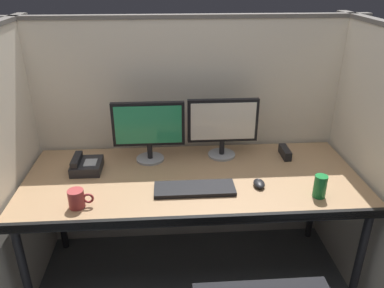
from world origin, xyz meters
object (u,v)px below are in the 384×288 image
desk (193,185)px  monitor_right (223,124)px  computer_mouse (259,184)px  coffee_mug (77,199)px  keyboard_main (195,189)px  soda_can (320,186)px  red_stapler (285,152)px  desk_phone (86,165)px  monitor_left (149,128)px

desk → monitor_right: monitor_right is taller
computer_mouse → coffee_mug: (-0.94, -0.13, 0.03)m
keyboard_main → soda_can: soda_can is taller
computer_mouse → coffee_mug: bearing=-172.1°
computer_mouse → soda_can: size_ratio=0.79×
soda_can → red_stapler: bearing=95.2°
coffee_mug → desk_phone: coffee_mug is taller
soda_can → coffee_mug: bearing=-179.5°
coffee_mug → desk_phone: 0.38m
keyboard_main → coffee_mug: size_ratio=3.41×
monitor_left → computer_mouse: monitor_left is taller
monitor_right → coffee_mug: (-0.79, -0.51, -0.17)m
keyboard_main → computer_mouse: (0.35, 0.02, 0.01)m
monitor_right → coffee_mug: bearing=-147.2°
keyboard_main → coffee_mug: coffee_mug is taller
desk_phone → red_stapler: desk_phone is taller
monitor_left → keyboard_main: (0.25, -0.37, -0.20)m
red_stapler → monitor_left: bearing=179.4°
soda_can → desk_phone: size_ratio=0.64×
coffee_mug → monitor_right: bearing=32.8°
red_stapler → desk: bearing=-159.5°
monitor_left → red_stapler: (0.85, -0.01, -0.19)m
coffee_mug → red_stapler: 1.28m
desk_phone → coffee_mug: bearing=-85.9°
soda_can → coffee_mug: 1.23m
computer_mouse → red_stapler: (0.24, 0.34, 0.01)m
keyboard_main → red_stapler: (0.59, 0.36, 0.02)m
monitor_right → computer_mouse: (0.15, -0.38, -0.20)m
monitor_right → red_stapler: monitor_right is taller
desk → coffee_mug: coffee_mug is taller
desk → coffee_mug: size_ratio=15.08×
soda_can → coffee_mug: size_ratio=0.97×
monitor_left → monitor_right: bearing=3.4°
keyboard_main → coffee_mug: 0.60m
desk → monitor_left: monitor_left is taller
monitor_left → soda_can: size_ratio=3.52×
computer_mouse → keyboard_main: bearing=-176.9°
desk_phone → red_stapler: size_ratio=1.27×
keyboard_main → coffee_mug: bearing=-169.4°
monitor_left → coffee_mug: (-0.34, -0.48, -0.17)m
computer_mouse → desk: bearing=161.0°
monitor_right → soda_can: monitor_right is taller
computer_mouse → desk_phone: 1.00m
soda_can → monitor_right: bearing=131.2°
keyboard_main → soda_can: size_ratio=3.52×
soda_can → red_stapler: (-0.04, 0.47, -0.03)m
soda_can → coffee_mug: (-1.23, -0.01, -0.01)m
desk_phone → desk: bearing=-11.3°
computer_mouse → red_stapler: 0.42m
desk → coffee_mug: bearing=-156.9°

